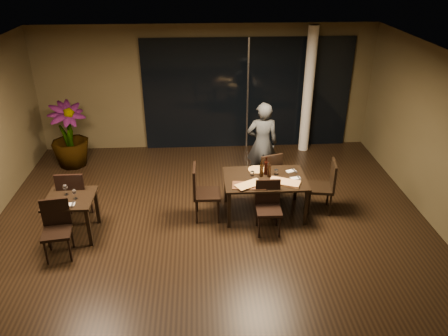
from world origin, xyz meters
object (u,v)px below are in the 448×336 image
Objects in this scene: chair_side_far at (74,194)px; chair_side_near at (57,225)px; bottle_c at (266,166)px; potted_plant at (69,135)px; main_table at (265,182)px; side_table at (71,204)px; chair_main_left at (202,190)px; bottle_b at (269,170)px; chair_main_far at (268,172)px; chair_main_near at (268,204)px; diner at (262,144)px; bottle_a at (261,169)px; chair_main_right at (325,184)px.

chair_side_near is (-0.06, -0.90, -0.05)m from chair_side_far.
bottle_c is at bearing -176.52° from chair_side_far.
main_table is at bearing -29.00° from potted_plant.
bottle_c reaches higher than chair_side_near.
chair_side_far is at bearing 97.32° from side_table.
bottle_b is at bearing -82.26° from chair_main_left.
chair_main_near is (-0.18, -1.15, -0.01)m from chair_main_far.
main_table is 1.27m from diner.
bottle_a reaches higher than bottle_b.
potted_plant is at bearing -104.09° from chair_main_right.
bottle_a reaches higher than chair_side_near.
chair_main_far is at bearing -169.24° from chair_side_far.
diner is at bearing 84.79° from main_table.
chair_main_right is (1.16, 0.56, 0.05)m from chair_main_near.
main_table is 1.60× the size of chair_main_near.
bottle_b is at bearing 63.24° from chair_main_far.
side_table is 0.45× the size of diner.
chair_main_far is 1.50m from chair_main_left.
potted_plant is (-4.12, 2.28, 0.07)m from main_table.
potted_plant is (-0.67, 2.39, 0.16)m from chair_side_far.
side_table is at bearing -171.63° from main_table.
bottle_b is 0.11m from bottle_c.
chair_side_near is (-3.50, -0.48, 0.01)m from chair_main_near.
main_table is 0.24m from bottle_b.
bottle_b reaches higher than chair_side_near.
chair_main_near is at bearing -0.50° from side_table.
chair_main_left is 1.26m from bottle_c.
main_table is 3.66m from chair_side_near.
diner reaches higher than bottle_a.
potted_plant is (-2.96, 2.37, 0.16)m from chair_main_left.
chair_main_near is at bearing -91.22° from main_table.
potted_plant reaches higher than chair_side_near.
chair_main_left is at bearing 10.04° from chair_main_far.
chair_side_near is at bearing -161.94° from bottle_c.
diner reaches higher than chair_main_left.
diner is at bearing -103.19° from chair_main_far.
bottle_b is (0.14, -0.02, -0.01)m from bottle_a.
potted_plant reaches higher than chair_side_far.
chair_side_near is at bearing 113.22° from chair_main_left.
chair_main_right is at bearing 6.64° from side_table.
chair_main_right is 1.18m from bottle_c.
diner reaches higher than main_table.
bottle_c is at bearing 38.85° from bottle_a.
diner is at bearing 81.51° from bottle_a.
potted_plant reaches higher than bottle_b.
side_table is at bearing -179.69° from chair_main_near.
bottle_a is at bearing 8.88° from chair_side_near.
chair_side_far is at bearing 20.36° from diner.
diner is at bearing -130.47° from chair_main_right.
bottle_b is at bearing 82.05° from chair_main_near.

